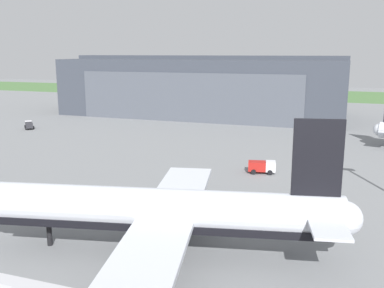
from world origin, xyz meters
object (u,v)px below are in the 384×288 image
object	(u,v)px
airliner_near_right	(160,211)
pushback_tractor	(262,166)
maintenance_hangar	(204,87)
ops_van	(29,125)

from	to	relation	value
airliner_near_right	pushback_tractor	bearing A→B (deg)	82.34
maintenance_hangar	airliner_near_right	xyz separation A→B (m)	(27.11, -98.59, -4.74)
airliner_near_right	pushback_tractor	size ratio (longest dim) A/B	8.00
maintenance_hangar	ops_van	bearing A→B (deg)	-130.28
ops_van	pushback_tractor	bearing A→B (deg)	-18.58
pushback_tractor	ops_van	xyz separation A→B (m)	(-67.64, 22.74, -0.10)
airliner_near_right	ops_van	size ratio (longest dim) A/B	8.55
maintenance_hangar	pushback_tractor	xyz separation A→B (m)	(31.58, -65.29, -7.98)
pushback_tractor	airliner_near_right	bearing A→B (deg)	-97.66
airliner_near_right	pushback_tractor	world-z (taller)	airliner_near_right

